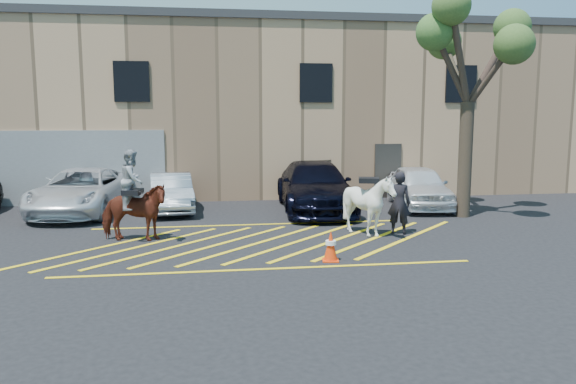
{
  "coord_description": "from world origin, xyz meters",
  "views": [
    {
      "loc": [
        -1.33,
        -14.92,
        3.5
      ],
      "look_at": [
        0.9,
        0.2,
        1.3
      ],
      "focal_mm": 35.0,
      "sensor_mm": 36.0,
      "label": 1
    }
  ],
  "objects": [
    {
      "name": "traffic_cone",
      "position": [
        1.55,
        -2.31,
        0.37
      ],
      "size": [
        0.44,
        0.44,
        0.73
      ],
      "color": "#FF390A",
      "rests_on": "ground"
    },
    {
      "name": "hatching_zone",
      "position": [
        -0.0,
        -0.3,
        0.01
      ],
      "size": [
        12.6,
        5.12,
        0.01
      ],
      "color": "yellow",
      "rests_on": "ground"
    },
    {
      "name": "saddled_white",
      "position": [
        3.19,
        0.19,
        0.9
      ],
      "size": [
        1.8,
        1.93,
        1.79
      ],
      "color": "silver",
      "rests_on": "ground"
    },
    {
      "name": "mounted_bay",
      "position": [
        -3.29,
        0.46,
        1.01
      ],
      "size": [
        2.02,
        1.19,
        2.5
      ],
      "color": "maroon",
      "rests_on": "ground"
    },
    {
      "name": "car_white_suv",
      "position": [
        6.41,
        4.6,
        0.76
      ],
      "size": [
        2.39,
        4.68,
        1.53
      ],
      "primitive_type": "imported",
      "rotation": [
        0.0,
        0.0,
        -0.13
      ],
      "color": "white",
      "rests_on": "ground"
    },
    {
      "name": "car_silver_sedan",
      "position": [
        -2.56,
        5.07,
        0.66
      ],
      "size": [
        1.8,
        4.14,
        1.32
      ],
      "primitive_type": "imported",
      "rotation": [
        0.0,
        0.0,
        0.1
      ],
      "color": "#999FA7",
      "rests_on": "ground"
    },
    {
      "name": "tree",
      "position": [
        7.17,
        2.56,
        5.69
      ],
      "size": [
        3.99,
        4.37,
        7.31
      ],
      "color": "#413727",
      "rests_on": "ground"
    },
    {
      "name": "warehouse",
      "position": [
        -0.01,
        11.99,
        3.65
      ],
      "size": [
        32.42,
        10.2,
        7.3
      ],
      "color": "tan",
      "rests_on": "ground"
    },
    {
      "name": "handler",
      "position": [
        4.12,
        0.29,
        0.9
      ],
      "size": [
        0.78,
        0.66,
        1.81
      ],
      "primitive_type": "imported",
      "rotation": [
        0.0,
        0.0,
        2.72
      ],
      "color": "black",
      "rests_on": "ground"
    },
    {
      "name": "ground",
      "position": [
        0.0,
        0.0,
        0.0
      ],
      "size": [
        90.0,
        90.0,
        0.0
      ],
      "primitive_type": "plane",
      "color": "black",
      "rests_on": "ground"
    },
    {
      "name": "car_blue_suv",
      "position": [
        2.49,
        4.49,
        0.85
      ],
      "size": [
        2.68,
        5.98,
        1.7
      ],
      "primitive_type": "imported",
      "rotation": [
        0.0,
        0.0,
        -0.05
      ],
      "color": "black",
      "rests_on": "ground"
    },
    {
      "name": "car_white_pickup",
      "position": [
        -5.57,
        5.06,
        0.77
      ],
      "size": [
        3.2,
        5.8,
        1.54
      ],
      "primitive_type": "imported",
      "rotation": [
        0.0,
        0.0,
        -0.12
      ],
      "color": "silver",
      "rests_on": "ground"
    }
  ]
}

